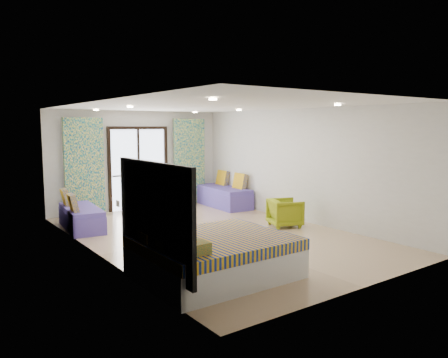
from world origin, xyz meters
TOP-DOWN VIEW (x-y plane):
  - floor at (0.00, 0.00)m, footprint 5.00×7.50m
  - ceiling at (0.00, 0.00)m, footprint 5.00×7.50m
  - wall_back at (0.00, 3.75)m, footprint 5.00×0.01m
  - wall_front at (0.00, -3.75)m, footprint 5.00×0.01m
  - wall_left at (-2.50, 0.00)m, footprint 0.01×7.50m
  - wall_right at (2.50, 0.00)m, footprint 0.01×7.50m
  - balcony_door at (0.00, 3.72)m, footprint 1.76×0.08m
  - balcony_rail at (0.00, 3.73)m, footprint 1.52×0.03m
  - curtain_left at (-1.55, 3.57)m, footprint 1.00×0.10m
  - curtain_right at (1.55, 3.57)m, footprint 1.00×0.10m
  - downlight_a at (-1.40, -2.00)m, footprint 0.12×0.12m
  - downlight_b at (1.40, -2.00)m, footprint 0.12×0.12m
  - downlight_c at (-1.40, 1.00)m, footprint 0.12×0.12m
  - downlight_d at (1.40, 1.00)m, footprint 0.12×0.12m
  - downlight_e at (-1.40, 3.00)m, footprint 0.12×0.12m
  - downlight_f at (1.40, 3.00)m, footprint 0.12×0.12m
  - headboard at (-2.46, -2.12)m, footprint 0.06×2.10m
  - switch_plate at (-2.47, -0.87)m, footprint 0.02×0.10m
  - bed at (-1.48, -2.12)m, footprint 2.21×1.81m
  - daybed_left at (-2.12, 2.21)m, footprint 0.87×1.83m
  - daybed_right at (2.12, 2.64)m, footprint 0.92×2.05m
  - coffee_table at (0.17, 2.73)m, footprint 0.79×0.79m
  - vase at (0.17, 2.69)m, footprint 0.18×0.19m
  - armchair at (1.77, -0.27)m, footprint 0.83×0.85m

SIDE VIEW (x-z plane):
  - floor at x=0.00m, z-range -0.01..0.01m
  - daybed_left at x=-2.12m, z-range -0.16..0.71m
  - daybed_right at x=2.12m, z-range -0.19..0.80m
  - bed at x=-1.48m, z-range -0.06..0.70m
  - armchair at x=1.77m, z-range 0.00..0.69m
  - coffee_table at x=0.17m, z-range 0.01..0.79m
  - vase at x=0.17m, z-range 0.45..0.62m
  - balcony_rail at x=0.00m, z-range 0.93..0.97m
  - headboard at x=-2.46m, z-range 0.30..1.80m
  - switch_plate at x=-2.47m, z-range 1.00..1.10m
  - curtain_left at x=-1.55m, z-range 0.00..2.50m
  - curtain_right at x=1.55m, z-range 0.00..2.50m
  - balcony_door at x=0.00m, z-range 0.12..2.40m
  - wall_back at x=0.00m, z-range 0.00..2.70m
  - wall_front at x=0.00m, z-range 0.00..2.70m
  - wall_left at x=-2.50m, z-range 0.00..2.70m
  - wall_right at x=2.50m, z-range 0.00..2.70m
  - downlight_a at x=-1.40m, z-range 2.66..2.68m
  - downlight_b at x=1.40m, z-range 2.66..2.68m
  - downlight_c at x=-1.40m, z-range 2.66..2.68m
  - downlight_d at x=1.40m, z-range 2.66..2.68m
  - downlight_e at x=-1.40m, z-range 2.66..2.68m
  - downlight_f at x=1.40m, z-range 2.66..2.68m
  - ceiling at x=0.00m, z-range 2.70..2.71m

